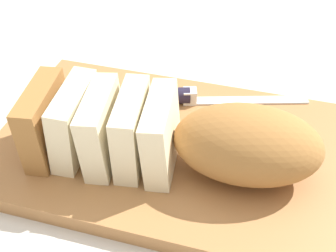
{
  "coord_description": "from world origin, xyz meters",
  "views": [
    {
      "loc": [
        -0.1,
        0.44,
        0.44
      ],
      "look_at": [
        0.0,
        0.0,
        0.05
      ],
      "focal_mm": 47.68,
      "sensor_mm": 36.0,
      "label": 1
    }
  ],
  "objects": [
    {
      "name": "crumb_near_loaf",
      "position": [
        -0.04,
        -0.02,
        0.02
      ],
      "size": [
        0.0,
        0.0,
        0.0
      ],
      "primitive_type": "sphere",
      "color": "tan",
      "rests_on": "cutting_board"
    },
    {
      "name": "cutting_board",
      "position": [
        0.0,
        0.0,
        0.01
      ],
      "size": [
        0.49,
        0.33,
        0.02
      ],
      "primitive_type": "cube",
      "rotation": [
        0.0,
        0.0,
        -0.05
      ],
      "color": "#9E6B3D",
      "rests_on": "ground_plane"
    },
    {
      "name": "ground_plane",
      "position": [
        0.0,
        0.0,
        0.0
      ],
      "size": [
        3.0,
        3.0,
        0.0
      ],
      "primitive_type": "plane",
      "color": "beige"
    },
    {
      "name": "crumb_near_knife",
      "position": [
        0.02,
        0.02,
        0.03
      ],
      "size": [
        0.0,
        0.0,
        0.0
      ],
      "primitive_type": "sphere",
      "color": "tan",
      "rests_on": "cutting_board"
    },
    {
      "name": "crumb_stray_right",
      "position": [
        0.03,
        0.01,
        0.03
      ],
      "size": [
        0.01,
        0.01,
        0.01
      ],
      "primitive_type": "sphere",
      "color": "tan",
      "rests_on": "cutting_board"
    },
    {
      "name": "bread_knife",
      "position": [
        -0.0,
        -0.09,
        0.03
      ],
      "size": [
        0.25,
        0.08,
        0.02
      ],
      "rotation": [
        0.0,
        0.0,
        3.39
      ],
      "color": "silver",
      "rests_on": "cutting_board"
    },
    {
      "name": "crumb_stray_left",
      "position": [
        -0.02,
        -0.04,
        0.03
      ],
      "size": [
        0.01,
        0.01,
        0.01
      ],
      "primitive_type": "sphere",
      "color": "tan",
      "rests_on": "cutting_board"
    },
    {
      "name": "bread_loaf",
      "position": [
        -0.02,
        0.04,
        0.07
      ],
      "size": [
        0.37,
        0.13,
        0.1
      ],
      "rotation": [
        0.0,
        0.0,
        0.05
      ],
      "color": "#996633",
      "rests_on": "cutting_board"
    }
  ]
}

